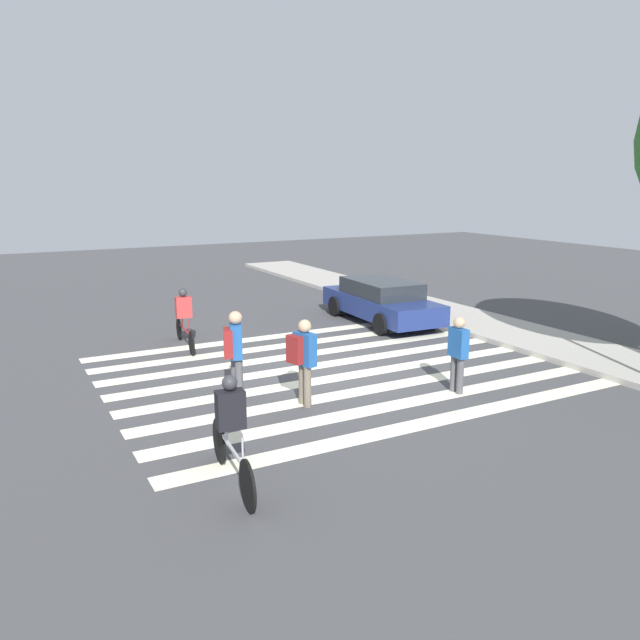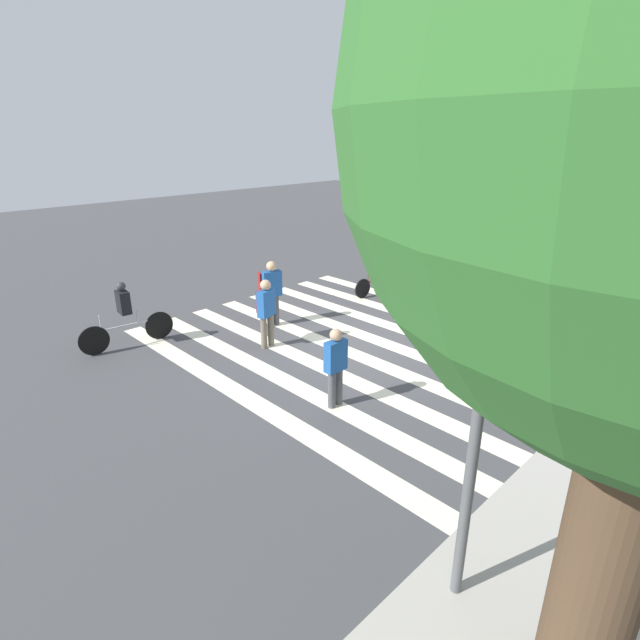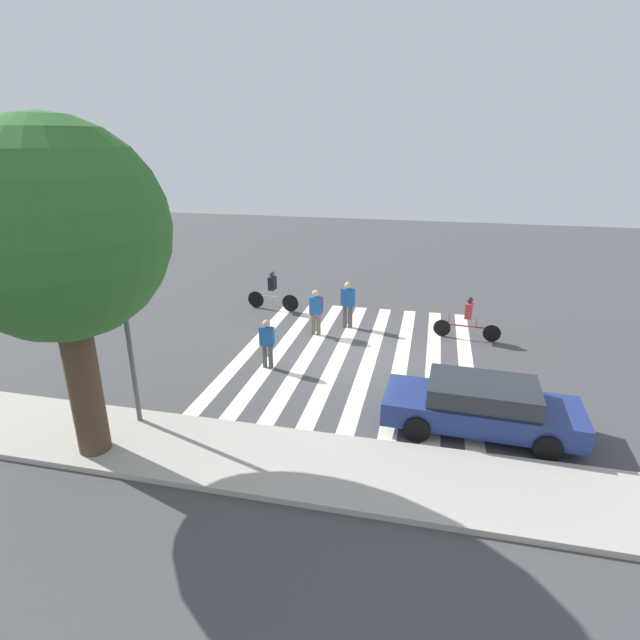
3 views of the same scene
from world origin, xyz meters
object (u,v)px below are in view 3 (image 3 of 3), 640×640
traffic_light (125,291)px  cyclist_far_lane (468,316)px  pedestrian_adult_blue_shirt (267,341)px  car_parked_silver_sedan (481,406)px  pedestrian_adult_tall_backpack (316,308)px  cyclist_mid_street (272,290)px  street_tree (57,234)px  pedestrian_adult_yellow_jacket (348,301)px

traffic_light → cyclist_far_lane: size_ratio=2.13×
pedestrian_adult_blue_shirt → car_parked_silver_sedan: 6.66m
pedestrian_adult_tall_backpack → traffic_light: bearing=52.2°
traffic_light → pedestrian_adult_blue_shirt: traffic_light is taller
cyclist_far_lane → cyclist_mid_street: bearing=-6.1°
cyclist_mid_street → cyclist_far_lane: bearing=174.2°
traffic_light → car_parked_silver_sedan: size_ratio=1.05×
street_tree → pedestrian_adult_blue_shirt: (-2.38, -5.26, -4.15)m
street_tree → pedestrian_adult_tall_backpack: size_ratio=4.27×
traffic_light → cyclist_mid_street: bearing=-92.9°
street_tree → cyclist_mid_street: street_tree is taller
pedestrian_adult_blue_shirt → car_parked_silver_sedan: pedestrian_adult_blue_shirt is taller
pedestrian_adult_blue_shirt → car_parked_silver_sedan: size_ratio=0.34×
street_tree → cyclist_far_lane: bearing=-133.1°
pedestrian_adult_tall_backpack → cyclist_far_lane: pedestrian_adult_tall_backpack is taller
pedestrian_adult_yellow_jacket → pedestrian_adult_blue_shirt: 4.54m
cyclist_far_lane → cyclist_mid_street: size_ratio=1.03×
street_tree → cyclist_mid_street: size_ratio=3.20×
pedestrian_adult_yellow_jacket → car_parked_silver_sedan: pedestrian_adult_yellow_jacket is taller
pedestrian_adult_yellow_jacket → car_parked_silver_sedan: (-4.44, 6.46, -0.36)m
pedestrian_adult_tall_backpack → pedestrian_adult_blue_shirt: 3.25m
traffic_light → pedestrian_adult_tall_backpack: 7.93m
pedestrian_adult_tall_backpack → pedestrian_adult_blue_shirt: size_ratio=1.07×
street_tree → car_parked_silver_sedan: (-8.62, -2.96, -4.37)m
pedestrian_adult_tall_backpack → pedestrian_adult_blue_shirt: (0.83, 3.14, -0.10)m
car_parked_silver_sedan → traffic_light: bearing=13.0°
cyclist_far_lane → car_parked_silver_sedan: cyclist_far_lane is taller
traffic_light → cyclist_far_lane: 11.62m
street_tree → cyclist_far_lane: street_tree is taller
pedestrian_adult_yellow_jacket → car_parked_silver_sedan: bearing=143.2°
traffic_light → street_tree: bearing=78.5°
traffic_light → cyclist_mid_street: size_ratio=2.19×
pedestrian_adult_tall_backpack → pedestrian_adult_blue_shirt: bearing=60.2°
street_tree → car_parked_silver_sedan: size_ratio=1.54×
street_tree → pedestrian_adult_yellow_jacket: 11.06m
cyclist_far_lane → pedestrian_adult_blue_shirt: bearing=37.7°
traffic_light → pedestrian_adult_blue_shirt: 5.05m
pedestrian_adult_tall_backpack → car_parked_silver_sedan: (-5.42, 5.44, -0.31)m
cyclist_mid_street → car_parked_silver_sedan: cyclist_mid_street is taller
cyclist_far_lane → cyclist_mid_street: 7.99m
pedestrian_adult_blue_shirt → street_tree: bearing=-112.0°
cyclist_mid_street → car_parked_silver_sedan: bearing=141.0°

